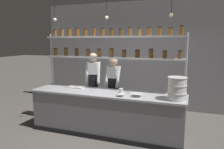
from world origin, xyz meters
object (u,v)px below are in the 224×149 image
object	(u,v)px
spice_shelf_unit	(111,48)
prep_bowl_center_front	(121,95)
chef_left	(93,82)
serving_cup_front	(121,91)
chef_center	(113,86)
prep_bowl_near_left	(137,95)
container_stack	(177,89)
cutting_board	(76,87)

from	to	relation	value
spice_shelf_unit	prep_bowl_center_front	world-z (taller)	spice_shelf_unit
spice_shelf_unit	chef_left	world-z (taller)	spice_shelf_unit
chef_left	prep_bowl_center_front	world-z (taller)	chef_left
spice_shelf_unit	serving_cup_front	bearing A→B (deg)	-42.54
chef_center	prep_bowl_center_front	world-z (taller)	chef_center
chef_left	prep_bowl_near_left	bearing A→B (deg)	-46.74
chef_left	container_stack	distance (m)	2.23
prep_bowl_center_front	serving_cup_front	size ratio (longest dim) A/B	1.72
chef_left	serving_cup_front	bearing A→B (deg)	-50.27
serving_cup_front	prep_bowl_near_left	bearing A→B (deg)	-21.41
spice_shelf_unit	chef_center	xyz separation A→B (m)	(-0.08, 0.35, -0.92)
container_stack	serving_cup_front	size ratio (longest dim) A/B	4.25
chef_left	prep_bowl_center_front	xyz separation A→B (m)	(1.01, -0.91, -0.04)
prep_bowl_near_left	container_stack	bearing A→B (deg)	0.37
spice_shelf_unit	prep_bowl_near_left	bearing A→B (deg)	-32.38
chef_center	prep_bowl_center_front	distance (m)	1.02
chef_left	cutting_board	size ratio (longest dim) A/B	4.26
prep_bowl_near_left	serving_cup_front	size ratio (longest dim) A/B	2.24
cutting_board	serving_cup_front	size ratio (longest dim) A/B	3.95
cutting_board	serving_cup_front	xyz separation A→B (m)	(1.15, -0.17, 0.04)
container_stack	chef_center	bearing A→B (deg)	152.48
chef_center	serving_cup_front	world-z (taller)	chef_center
cutting_board	prep_bowl_near_left	bearing A→B (deg)	-11.64
container_stack	prep_bowl_center_front	world-z (taller)	container_stack
chef_center	cutting_board	xyz separation A→B (m)	(-0.74, -0.49, 0.01)
serving_cup_front	prep_bowl_center_front	bearing A→B (deg)	-74.07
container_stack	prep_bowl_center_front	bearing A→B (deg)	-174.25
container_stack	cutting_board	bearing A→B (deg)	172.22
chef_left	serving_cup_front	distance (m)	1.15
prep_bowl_near_left	prep_bowl_center_front	distance (m)	0.33
spice_shelf_unit	chef_center	distance (m)	0.99
prep_bowl_center_front	chef_left	bearing A→B (deg)	138.19
chef_center	serving_cup_front	bearing A→B (deg)	-55.61
container_stack	prep_bowl_near_left	size ratio (longest dim) A/B	1.89
prep_bowl_near_left	prep_bowl_center_front	bearing A→B (deg)	-162.02
prep_bowl_near_left	chef_center	bearing A→B (deg)	134.49
cutting_board	prep_bowl_center_front	bearing A→B (deg)	-18.88
prep_bowl_center_front	cutting_board	bearing A→B (deg)	161.12
prep_bowl_center_front	serving_cup_front	xyz separation A→B (m)	(-0.07, 0.25, 0.03)
spice_shelf_unit	prep_bowl_center_front	size ratio (longest dim) A/B	18.44
spice_shelf_unit	container_stack	distance (m)	1.68
serving_cup_front	spice_shelf_unit	bearing A→B (deg)	137.46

